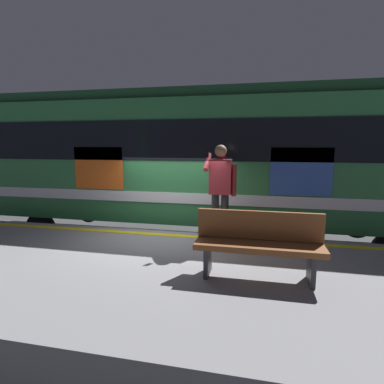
{
  "coord_description": "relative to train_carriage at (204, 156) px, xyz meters",
  "views": [
    {
      "loc": [
        -1.81,
        6.03,
        2.8
      ],
      "look_at": [
        -0.57,
        0.3,
        1.88
      ],
      "focal_mm": 28.67,
      "sensor_mm": 36.0,
      "label": 1
    }
  ],
  "objects": [
    {
      "name": "ground_plane",
      "position": [
        0.4,
        2.04,
        -2.49
      ],
      "size": [
        26.46,
        26.46,
        0.0
      ],
      "primitive_type": "plane",
      "color": "#3D3D3F"
    },
    {
      "name": "platform",
      "position": [
        0.4,
        3.96,
        -2.0
      ],
      "size": [
        17.64,
        3.84,
        0.98
      ],
      "primitive_type": "cube",
      "color": "gray",
      "rests_on": "ground"
    },
    {
      "name": "safety_line",
      "position": [
        0.4,
        2.34,
        -1.5
      ],
      "size": [
        17.29,
        0.16,
        0.01
      ],
      "primitive_type": "cube",
      "color": "yellow",
      "rests_on": "platform"
    },
    {
      "name": "track_rail_near",
      "position": [
        0.4,
        0.71,
        -2.41
      ],
      "size": [
        22.93,
        0.08,
        0.16
      ],
      "primitive_type": "cube",
      "color": "slate",
      "rests_on": "ground"
    },
    {
      "name": "track_rail_far",
      "position": [
        0.4,
        -0.72,
        -2.41
      ],
      "size": [
        22.93,
        0.08,
        0.16
      ],
      "primitive_type": "cube",
      "color": "slate",
      "rests_on": "ground"
    },
    {
      "name": "train_carriage",
      "position": [
        0.0,
        0.0,
        0.0
      ],
      "size": [
        12.98,
        2.97,
        3.9
      ],
      "color": "#2D723F",
      "rests_on": "ground"
    },
    {
      "name": "passenger",
      "position": [
        -0.74,
        2.48,
        -0.43
      ],
      "size": [
        0.57,
        0.55,
        1.81
      ],
      "color": "#262628",
      "rests_on": "platform"
    },
    {
      "name": "handbag",
      "position": [
        -1.21,
        2.49,
        -1.33
      ],
      "size": [
        0.37,
        0.33,
        0.38
      ],
      "color": "#59331E",
      "rests_on": "platform"
    },
    {
      "name": "bench",
      "position": [
        -1.45,
        3.95,
        -1.01
      ],
      "size": [
        1.72,
        0.44,
        0.9
      ],
      "color": "brown",
      "rests_on": "platform"
    }
  ]
}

